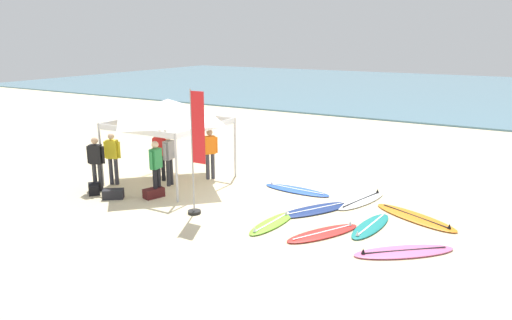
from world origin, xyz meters
name	(u,v)px	position (x,y,z in m)	size (l,w,h in m)	color
ground_plane	(241,199)	(0.00, 0.00, 0.00)	(80.00, 80.00, 0.00)	beige
sea	(444,90)	(0.00, 33.59, 0.05)	(80.00, 36.00, 0.10)	#568499
canopy_tent	(168,110)	(-3.00, 0.38, 2.39)	(3.22, 3.22, 2.75)	#B7B7BC
surfboard_orange	(415,217)	(4.83, 1.02, 0.04)	(2.54, 1.66, 0.19)	orange
surfboard_navy	(316,210)	(2.31, 0.21, 0.04)	(1.77, 2.38, 0.19)	navy
surfboard_lime	(272,223)	(1.74, -1.28, 0.04)	(0.66, 1.95, 0.19)	#7AD12D
surfboard_pink	(404,252)	(5.09, -1.26, 0.04)	(2.22, 2.02, 0.19)	pink
surfboard_red	(323,233)	(3.14, -1.20, 0.04)	(1.52, 2.12, 0.19)	red
surfboard_teal	(371,226)	(4.00, -0.18, 0.04)	(0.71, 2.06, 0.19)	#19847F
surfboard_white	(361,200)	(3.16, 1.59, 0.04)	(1.12, 2.26, 0.19)	white
surfboard_blue	(296,190)	(1.09, 1.52, 0.04)	(2.25, 0.70, 0.19)	blue
person_red	(160,152)	(-3.33, 0.25, 0.99)	(0.54, 0.29, 1.71)	black
person_yellow	(112,155)	(-4.36, -0.87, 0.99)	(0.51, 0.35, 1.71)	#383842
person_green	(156,165)	(-2.32, -1.07, 0.99)	(0.26, 0.55, 1.71)	black
person_grey	(169,156)	(-2.72, -0.02, 0.99)	(0.28, 0.54, 1.71)	#2D2D33
person_black	(96,160)	(-4.29, -1.60, 0.99)	(0.50, 0.36, 1.71)	#2D2D33
person_orange	(210,150)	(-2.02, 1.24, 0.99)	(0.39, 0.45, 1.71)	#383842
banner_flag	(196,158)	(-0.35, -1.66, 1.57)	(0.60, 0.36, 3.40)	#99999E
gear_bag_near_tent	(94,189)	(-4.21, -1.84, 0.14)	(0.60, 0.32, 0.28)	black
gear_bag_by_pole	(113,194)	(-3.32, -1.90, 0.14)	(0.60, 0.32, 0.28)	#232328
gear_bag_on_sand	(154,193)	(-2.34, -1.21, 0.14)	(0.60, 0.32, 0.28)	#4C1919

